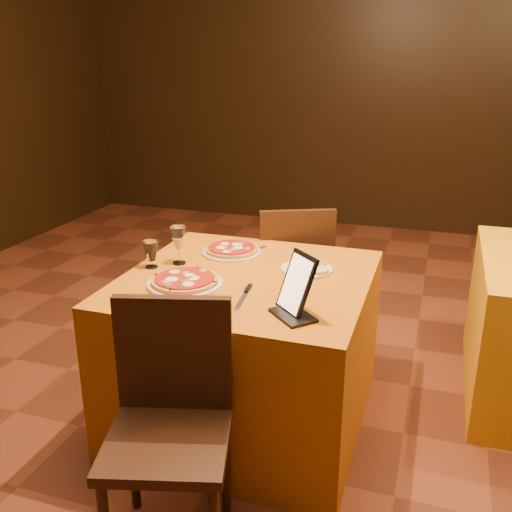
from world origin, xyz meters
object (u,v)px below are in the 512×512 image
(pizza_near, at_px, (185,282))
(main_table, at_px, (247,349))
(chair_main_near, at_px, (167,441))
(tablet, at_px, (297,283))
(chair_main_far, at_px, (291,276))
(pizza_far, at_px, (232,251))
(water_glass, at_px, (151,254))
(wine_glass, at_px, (179,245))

(pizza_near, bearing_deg, main_table, 39.61)
(chair_main_near, xyz_separation_m, pizza_near, (-0.22, 0.65, 0.31))
(pizza_near, relative_size, tablet, 1.36)
(main_table, distance_m, chair_main_far, 0.81)
(pizza_far, bearing_deg, tablet, -49.84)
(pizza_far, relative_size, tablet, 1.22)
(chair_main_near, height_order, water_glass, chair_main_near)
(pizza_near, bearing_deg, chair_main_near, -71.02)
(chair_main_near, distance_m, pizza_near, 0.76)
(pizza_far, bearing_deg, chair_main_far, 71.23)
(chair_main_near, height_order, pizza_near, chair_main_near)
(chair_main_near, relative_size, pizza_near, 2.75)
(main_table, distance_m, pizza_near, 0.49)
(pizza_far, height_order, water_glass, water_glass)
(pizza_near, height_order, wine_glass, wine_glass)
(chair_main_near, relative_size, chair_main_far, 1.00)
(main_table, distance_m, chair_main_near, 0.84)
(pizza_far, distance_m, wine_glass, 0.30)
(pizza_near, distance_m, water_glass, 0.29)
(main_table, height_order, wine_glass, wine_glass)
(main_table, distance_m, water_glass, 0.64)
(main_table, height_order, chair_main_near, chair_main_near)
(chair_main_far, bearing_deg, pizza_far, 47.38)
(pizza_near, xyz_separation_m, tablet, (0.53, -0.12, 0.10))
(main_table, xyz_separation_m, chair_main_far, (0.00, 0.80, 0.08))
(pizza_far, bearing_deg, wine_glass, -130.41)
(water_glass, height_order, tablet, tablet)
(pizza_far, relative_size, water_glass, 2.30)
(chair_main_far, bearing_deg, wine_glass, 39.99)
(wine_glass, xyz_separation_m, water_glass, (-0.10, -0.09, -0.03))
(chair_main_far, height_order, tablet, tablet)
(chair_main_near, xyz_separation_m, wine_glass, (-0.37, 0.89, 0.39))
(tablet, bearing_deg, main_table, 179.80)
(wine_glass, distance_m, water_glass, 0.14)
(wine_glass, xyz_separation_m, tablet, (0.68, -0.36, 0.03))
(tablet, bearing_deg, chair_main_far, 149.67)
(chair_main_near, bearing_deg, chair_main_far, 74.31)
(chair_main_near, height_order, tablet, tablet)
(chair_main_near, distance_m, pizza_far, 1.17)
(water_glass, bearing_deg, chair_main_near, -59.76)
(wine_glass, bearing_deg, pizza_far, 49.59)
(pizza_near, relative_size, wine_glass, 1.74)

